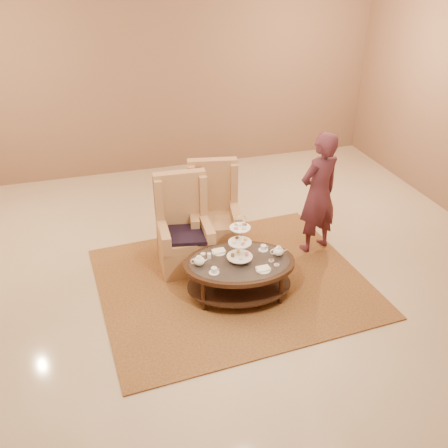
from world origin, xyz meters
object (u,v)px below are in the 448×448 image
object	(u,v)px
tea_table	(239,267)
armchair_left	(184,235)
armchair_right	(214,220)
person	(319,194)

from	to	relation	value
tea_table	armchair_left	bearing A→B (deg)	126.96
tea_table	armchair_left	size ratio (longest dim) A/B	1.17
armchair_left	armchair_right	distance (m)	0.55
armchair_left	tea_table	bearing A→B (deg)	-59.01
armchair_right	person	size ratio (longest dim) A/B	0.73
tea_table	person	size ratio (longest dim) A/B	0.85
tea_table	armchair_right	world-z (taller)	armchair_right
armchair_right	person	xyz separation A→B (m)	(1.29, -0.45, 0.43)
tea_table	armchair_right	size ratio (longest dim) A/B	1.17
tea_table	person	xyz separation A→B (m)	(1.30, 0.70, 0.44)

